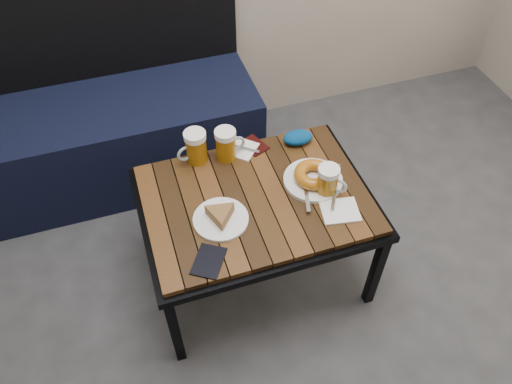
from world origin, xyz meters
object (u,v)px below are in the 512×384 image
object	(u,v)px
plate_bagel	(313,177)
passport_navy	(209,261)
beer_mug_right	(328,181)
bench	(106,132)
beer_mug_left	(195,147)
cafe_table	(256,205)
plate_pie	(221,217)
beer_mug_centre	(226,144)
knit_pouch	(298,138)
passport_burgundy	(254,145)

from	to	relation	value
plate_bagel	passport_navy	world-z (taller)	plate_bagel
beer_mug_right	plate_bagel	distance (m)	0.08
bench	beer_mug_left	distance (m)	0.67
cafe_table	plate_pie	size ratio (longest dim) A/B	4.34
beer_mug_left	beer_mug_centre	xyz separation A→B (m)	(0.12, -0.02, -0.00)
beer_mug_left	beer_mug_centre	world-z (taller)	beer_mug_left
plate_bagel	cafe_table	bearing A→B (deg)	-178.19
bench	beer_mug_right	world-z (taller)	bench
plate_pie	passport_navy	xyz separation A→B (m)	(-0.08, -0.15, -0.02)
beer_mug_right	passport_navy	world-z (taller)	beer_mug_right
knit_pouch	plate_bagel	bearing A→B (deg)	-96.26
passport_navy	bench	bearing A→B (deg)	137.00
beer_mug_centre	knit_pouch	world-z (taller)	beer_mug_centre
passport_burgundy	knit_pouch	world-z (taller)	knit_pouch
passport_burgundy	cafe_table	bearing A→B (deg)	-128.87
plate_pie	bench	bearing A→B (deg)	112.04
plate_pie	passport_burgundy	distance (m)	0.40
beer_mug_right	passport_navy	distance (m)	0.51
beer_mug_centre	passport_navy	size ratio (longest dim) A/B	1.05
bench	passport_burgundy	size ratio (longest dim) A/B	13.01
beer_mug_centre	bench	bearing A→B (deg)	124.46
plate_pie	knit_pouch	world-z (taller)	plate_pie
plate_bagel	passport_burgundy	world-z (taller)	plate_bagel
beer_mug_left	plate_bagel	xyz separation A→B (m)	(0.38, -0.25, -0.04)
beer_mug_right	passport_navy	bearing A→B (deg)	-122.76
plate_pie	beer_mug_right	bearing A→B (deg)	0.74
beer_mug_left	plate_bagel	size ratio (longest dim) A/B	0.49
plate_bagel	knit_pouch	size ratio (longest dim) A/B	2.31
plate_bagel	beer_mug_left	bearing A→B (deg)	147.14
beer_mug_right	plate_pie	xyz separation A→B (m)	(-0.40, -0.01, -0.04)
beer_mug_right	knit_pouch	bearing A→B (deg)	129.56
cafe_table	beer_mug_left	distance (m)	0.32
bench	beer_mug_left	xyz separation A→B (m)	(0.33, -0.52, 0.27)
beer_mug_right	knit_pouch	xyz separation A→B (m)	(-0.00, 0.28, -0.04)
passport_navy	plate_pie	bearing A→B (deg)	93.95
cafe_table	beer_mug_centre	world-z (taller)	beer_mug_centre
beer_mug_centre	passport_burgundy	bearing A→B (deg)	6.80
beer_mug_left	passport_navy	size ratio (longest dim) A/B	1.08
beer_mug_left	bench	bearing A→B (deg)	-72.25
beer_mug_right	plate_bagel	bearing A→B (deg)	150.50
knit_pouch	beer_mug_centre	bearing A→B (deg)	177.97
passport_burgundy	bench	bearing A→B (deg)	115.25
beer_mug_left	passport_navy	distance (m)	0.48
bench	beer_mug_right	xyz separation A→B (m)	(0.74, -0.83, 0.26)
plate_bagel	bench	bearing A→B (deg)	133.00
beer_mug_centre	beer_mug_right	bearing A→B (deg)	-50.50
beer_mug_right	knit_pouch	world-z (taller)	beer_mug_right
beer_mug_left	passport_navy	bearing A→B (deg)	66.18
beer_mug_centre	passport_navy	world-z (taller)	beer_mug_centre
cafe_table	knit_pouch	xyz separation A→B (m)	(0.25, 0.22, 0.07)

